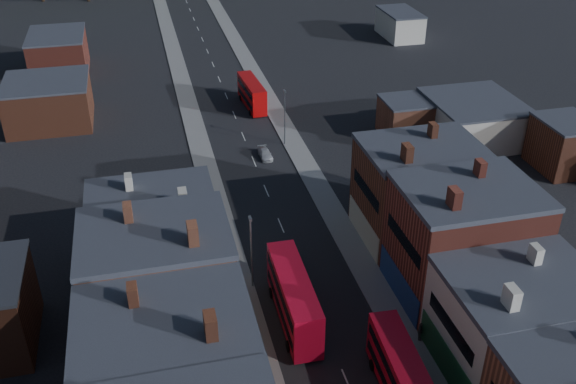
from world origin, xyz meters
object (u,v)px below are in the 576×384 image
bus_0 (294,298)px  bus_1 (402,376)px  bus_2 (252,93)px  car_2 (285,259)px  ped_3 (420,332)px  car_3 (265,154)px

bus_0 → bus_1: size_ratio=1.09×
bus_1 → bus_2: (-0.19, 60.95, -0.12)m
car_2 → ped_3: size_ratio=2.54×
bus_2 → ped_3: bus_2 is taller
ped_3 → bus_0: bearing=86.4°
bus_0 → bus_2: size_ratio=1.14×
bus_1 → car_3: size_ratio=2.83×
bus_0 → ped_3: bearing=-26.0°
bus_1 → bus_2: bus_1 is taller
bus_1 → car_2: (-4.70, 19.31, -1.80)m
bus_2 → ped_3: (4.39, -55.28, -1.28)m
bus_1 → ped_3: bus_1 is taller
bus_2 → car_3: size_ratio=2.70×
car_3 → bus_0: bearing=-99.2°
car_2 → ped_3: bearing=-64.7°
bus_2 → bus_1: bearing=-93.6°
ped_3 → car_3: bearing=32.2°
bus_0 → bus_1: (5.96, -10.79, -0.23)m
ped_3 → car_2: bearing=56.3°
bus_2 → ped_3: size_ratio=5.48×
bus_2 → ped_3: 55.47m
bus_1 → bus_2: bearing=93.1°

